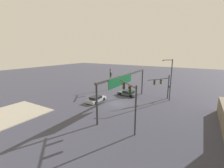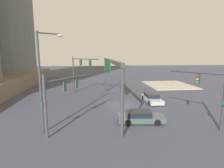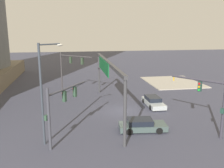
{
  "view_description": "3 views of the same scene",
  "coord_description": "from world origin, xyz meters",
  "px_view_note": "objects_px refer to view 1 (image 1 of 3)",
  "views": [
    {
      "loc": [
        24.88,
        13.54,
        10.16
      ],
      "look_at": [
        -0.18,
        -1.42,
        3.81
      ],
      "focal_mm": 24.06,
      "sensor_mm": 36.0,
      "label": 1
    },
    {
      "loc": [
        -22.94,
        4.05,
        6.82
      ],
      "look_at": [
        -0.19,
        1.51,
        2.95
      ],
      "focal_mm": 28.84,
      "sensor_mm": 36.0,
      "label": 2
    },
    {
      "loc": [
        -27.85,
        5.93,
        9.74
      ],
      "look_at": [
        2.45,
        0.8,
        2.82
      ],
      "focal_mm": 39.58,
      "sensor_mm": 36.0,
      "label": 3
    }
  ],
  "objects_px": {
    "traffic_signal_cross_street": "(130,97)",
    "sedan_car_approaching": "(96,99)",
    "streetlamp_curved_arm": "(170,77)",
    "traffic_signal_opposite_side": "(111,77)",
    "sedan_car_waiting_far": "(128,93)",
    "traffic_signal_near_corner": "(163,84)"
  },
  "relations": [
    {
      "from": "traffic_signal_cross_street",
      "to": "streetlamp_curved_arm",
      "type": "distance_m",
      "value": 15.39
    },
    {
      "from": "traffic_signal_opposite_side",
      "to": "sedan_car_approaching",
      "type": "bearing_deg",
      "value": -22.05
    },
    {
      "from": "traffic_signal_opposite_side",
      "to": "traffic_signal_cross_street",
      "type": "relative_size",
      "value": 0.9
    },
    {
      "from": "sedan_car_approaching",
      "to": "sedan_car_waiting_far",
      "type": "bearing_deg",
      "value": -26.79
    },
    {
      "from": "streetlamp_curved_arm",
      "to": "sedan_car_approaching",
      "type": "bearing_deg",
      "value": -1.46
    },
    {
      "from": "traffic_signal_near_corner",
      "to": "traffic_signal_cross_street",
      "type": "distance_m",
      "value": 15.22
    },
    {
      "from": "traffic_signal_opposite_side",
      "to": "sedan_car_waiting_far",
      "type": "bearing_deg",
      "value": 35.62
    },
    {
      "from": "streetlamp_curved_arm",
      "to": "sedan_car_approaching",
      "type": "distance_m",
      "value": 15.83
    },
    {
      "from": "streetlamp_curved_arm",
      "to": "sedan_car_approaching",
      "type": "relative_size",
      "value": 1.84
    },
    {
      "from": "sedan_car_approaching",
      "to": "traffic_signal_near_corner",
      "type": "bearing_deg",
      "value": -53.3
    },
    {
      "from": "sedan_car_approaching",
      "to": "streetlamp_curved_arm",
      "type": "bearing_deg",
      "value": -55.83
    },
    {
      "from": "streetlamp_curved_arm",
      "to": "sedan_car_approaching",
      "type": "xyz_separation_m",
      "value": [
        8.6,
        -12.55,
        -4.39
      ]
    },
    {
      "from": "traffic_signal_cross_street",
      "to": "sedan_car_approaching",
      "type": "bearing_deg",
      "value": 10.11
    },
    {
      "from": "traffic_signal_opposite_side",
      "to": "traffic_signal_cross_street",
      "type": "bearing_deg",
      "value": 2.82
    },
    {
      "from": "sedan_car_approaching",
      "to": "traffic_signal_opposite_side",
      "type": "bearing_deg",
      "value": 13.44
    },
    {
      "from": "traffic_signal_near_corner",
      "to": "streetlamp_curved_arm",
      "type": "relative_size",
      "value": 0.6
    },
    {
      "from": "traffic_signal_opposite_side",
      "to": "sedan_car_waiting_far",
      "type": "height_order",
      "value": "traffic_signal_opposite_side"
    },
    {
      "from": "traffic_signal_cross_street",
      "to": "streetlamp_curved_arm",
      "type": "xyz_separation_m",
      "value": [
        -15.25,
        2.06,
        0.46
      ]
    },
    {
      "from": "traffic_signal_near_corner",
      "to": "traffic_signal_cross_street",
      "type": "bearing_deg",
      "value": 29.66
    },
    {
      "from": "traffic_signal_cross_street",
      "to": "sedan_car_approaching",
      "type": "height_order",
      "value": "traffic_signal_cross_street"
    },
    {
      "from": "traffic_signal_near_corner",
      "to": "sedan_car_approaching",
      "type": "distance_m",
      "value": 14.46
    },
    {
      "from": "traffic_signal_near_corner",
      "to": "streetlamp_curved_arm",
      "type": "xyz_separation_m",
      "value": [
        -0.09,
        1.23,
        1.47
      ]
    }
  ]
}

